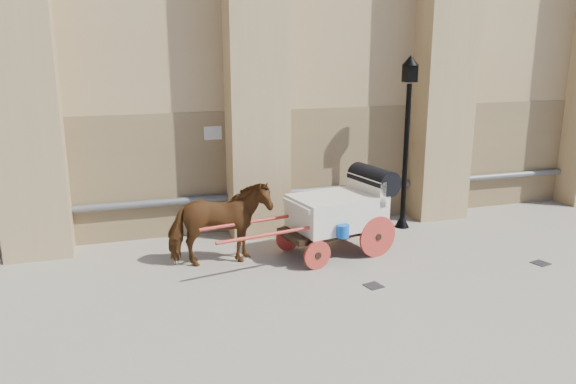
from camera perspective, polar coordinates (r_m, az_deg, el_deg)
name	(u,v)px	position (r m, az deg, el deg)	size (l,w,h in m)	color
ground	(355,285)	(11.13, 6.80, -9.33)	(90.00, 90.00, 0.00)	gray
horse	(220,224)	(11.82, -6.96, -3.28)	(2.11, 0.96, 1.78)	#593318
carriage	(342,209)	(12.49, 5.53, -1.68)	(4.42, 1.93, 1.88)	black
street_lamp	(407,138)	(14.22, 11.95, 5.37)	(0.40, 0.40, 4.30)	black
drain_grate_near	(374,286)	(11.11, 8.68, -9.40)	(0.32, 0.32, 0.01)	black
drain_grate_far	(541,263)	(13.22, 24.28, -6.61)	(0.32, 0.32, 0.01)	black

